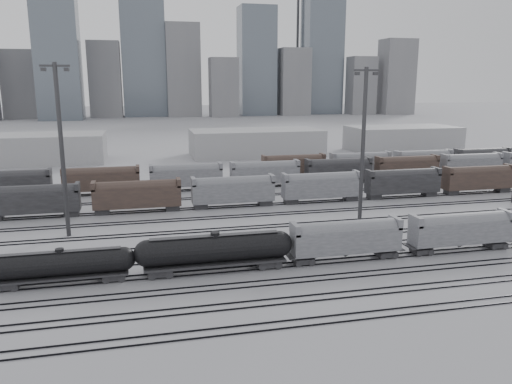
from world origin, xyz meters
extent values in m
plane|color=#AFAFB4|center=(0.00, 0.00, 0.00)|extent=(900.00, 900.00, 0.00)
cube|color=black|center=(0.00, -14.72, 0.08)|extent=(220.00, 0.07, 0.16)
cube|color=black|center=(0.00, -13.28, 0.08)|extent=(220.00, 0.07, 0.16)
cube|color=black|center=(0.00, -9.72, 0.08)|extent=(220.00, 0.07, 0.16)
cube|color=black|center=(0.00, -8.28, 0.08)|extent=(220.00, 0.07, 0.16)
cube|color=black|center=(0.00, -4.72, 0.08)|extent=(220.00, 0.07, 0.16)
cube|color=black|center=(0.00, -3.28, 0.08)|extent=(220.00, 0.07, 0.16)
cube|color=black|center=(0.00, 0.28, 0.08)|extent=(220.00, 0.07, 0.16)
cube|color=black|center=(0.00, 1.72, 0.08)|extent=(220.00, 0.07, 0.16)
cube|color=black|center=(0.00, 5.28, 0.08)|extent=(220.00, 0.07, 0.16)
cube|color=black|center=(0.00, 6.72, 0.08)|extent=(220.00, 0.07, 0.16)
cube|color=black|center=(0.00, 10.28, 0.08)|extent=(220.00, 0.07, 0.16)
cube|color=black|center=(0.00, 11.72, 0.08)|extent=(220.00, 0.07, 0.16)
cube|color=black|center=(0.00, 17.28, 0.08)|extent=(220.00, 0.07, 0.16)
cube|color=black|center=(0.00, 18.72, 0.08)|extent=(220.00, 0.07, 0.16)
cube|color=black|center=(0.00, 24.28, 0.08)|extent=(220.00, 0.07, 0.16)
cube|color=black|center=(0.00, 25.72, 0.08)|extent=(220.00, 0.07, 0.16)
cube|color=black|center=(0.00, 31.28, 0.08)|extent=(220.00, 0.07, 0.16)
cube|color=black|center=(0.00, 32.72, 0.08)|extent=(220.00, 0.07, 0.16)
cube|color=black|center=(0.00, 39.28, 0.08)|extent=(220.00, 0.07, 0.16)
cube|color=black|center=(0.00, 40.72, 0.08)|extent=(220.00, 0.07, 0.16)
cube|color=black|center=(0.00, 47.28, 0.08)|extent=(220.00, 0.07, 0.16)
cube|color=black|center=(0.00, 48.72, 0.08)|extent=(220.00, 0.07, 0.16)
cube|color=black|center=(0.00, 55.28, 0.08)|extent=(220.00, 0.07, 0.16)
cube|color=black|center=(0.00, 56.72, 0.08)|extent=(220.00, 0.07, 0.16)
cube|color=black|center=(-40.02, 1.00, 0.52)|extent=(2.44, 1.97, 0.66)
cube|color=black|center=(-28.74, 1.00, 0.52)|extent=(2.44, 1.97, 0.66)
cube|color=black|center=(-34.38, 1.00, 0.99)|extent=(14.57, 2.54, 0.23)
cylinder|color=black|center=(-34.38, 1.00, 2.49)|extent=(13.63, 2.73, 2.73)
sphere|color=black|center=(-27.56, 1.00, 2.49)|extent=(2.73, 2.73, 2.73)
cylinder|color=black|center=(-34.38, 1.00, 3.99)|extent=(0.94, 0.94, 0.47)
cube|color=black|center=(-34.38, 1.00, 3.90)|extent=(13.16, 0.85, 0.06)
cube|color=black|center=(-23.51, 1.00, 0.60)|extent=(2.84, 2.30, 0.77)
cube|color=black|center=(-10.39, 1.00, 0.60)|extent=(2.84, 2.30, 0.77)
cube|color=black|center=(-16.95, 1.00, 1.15)|extent=(16.95, 2.95, 0.27)
cylinder|color=black|center=(-16.95, 1.00, 2.90)|extent=(15.85, 3.17, 3.17)
sphere|color=black|center=(-24.87, 1.00, 2.90)|extent=(3.17, 3.17, 3.17)
sphere|color=black|center=(-9.02, 1.00, 2.90)|extent=(3.17, 3.17, 3.17)
cylinder|color=black|center=(-16.95, 1.00, 4.65)|extent=(1.09, 1.09, 0.55)
cube|color=black|center=(-16.95, 1.00, 4.54)|extent=(15.31, 0.98, 0.07)
cube|color=black|center=(-5.89, 1.00, 0.52)|extent=(2.45, 1.98, 0.66)
cube|color=black|center=(5.44, 1.00, 0.52)|extent=(2.45, 1.98, 0.66)
cube|color=gray|center=(-0.23, 1.00, 2.74)|extent=(14.16, 2.83, 3.02)
cylinder|color=gray|center=(-0.23, 1.00, 3.87)|extent=(12.84, 2.74, 2.74)
cube|color=gray|center=(-7.02, 1.00, 4.63)|extent=(0.66, 2.83, 1.32)
cube|color=gray|center=(6.57, 1.00, 4.63)|extent=(0.66, 2.83, 1.32)
cone|color=black|center=(-0.23, 1.00, 0.90)|extent=(2.27, 2.27, 0.85)
cube|color=black|center=(10.57, 1.00, 0.52)|extent=(2.45, 1.98, 0.66)
cube|color=black|center=(21.87, 1.00, 0.52)|extent=(2.45, 1.98, 0.66)
cube|color=gray|center=(16.22, 1.00, 2.73)|extent=(14.12, 2.82, 3.01)
cylinder|color=gray|center=(16.22, 1.00, 3.86)|extent=(12.81, 2.73, 2.73)
cube|color=gray|center=(9.44, 1.00, 4.61)|extent=(0.66, 2.82, 1.32)
cube|color=gray|center=(23.00, 1.00, 4.61)|extent=(0.66, 2.82, 1.32)
cone|color=black|center=(16.22, 1.00, 0.89)|extent=(2.26, 2.26, 0.85)
cylinder|color=#363638|center=(-36.02, 20.09, 12.50)|extent=(0.64, 0.64, 25.00)
cube|color=#363638|center=(-36.02, 20.09, 24.50)|extent=(4.00, 0.30, 0.30)
cube|color=#363638|center=(-37.52, 20.09, 24.00)|extent=(0.70, 0.50, 0.50)
cube|color=#363638|center=(-34.52, 20.09, 24.00)|extent=(0.70, 0.50, 0.50)
cylinder|color=#363638|center=(8.62, 16.05, 12.27)|extent=(0.63, 0.63, 24.53)
cube|color=#363638|center=(8.62, 16.05, 24.04)|extent=(3.93, 0.29, 0.29)
cube|color=#363638|center=(7.15, 16.05, 23.55)|extent=(0.69, 0.49, 0.49)
cube|color=#363638|center=(10.09, 16.05, 23.55)|extent=(0.69, 0.49, 0.49)
cube|color=black|center=(-43.00, 32.00, 2.80)|extent=(15.00, 3.00, 5.60)
cube|color=#4E3B31|center=(-26.00, 32.00, 2.80)|extent=(15.00, 3.00, 5.60)
cube|color=gray|center=(-9.00, 32.00, 2.80)|extent=(15.00, 3.00, 5.60)
cube|color=gray|center=(8.00, 32.00, 2.80)|extent=(15.00, 3.00, 5.60)
cube|color=black|center=(25.00, 32.00, 2.80)|extent=(15.00, 3.00, 5.60)
cube|color=#4E3B31|center=(42.00, 32.00, 2.80)|extent=(15.00, 3.00, 5.60)
cube|color=black|center=(-50.00, 48.00, 2.80)|extent=(15.00, 3.00, 5.60)
cube|color=#4E3B31|center=(-33.00, 48.00, 2.80)|extent=(15.00, 3.00, 5.60)
cube|color=gray|center=(-16.00, 48.00, 2.80)|extent=(15.00, 3.00, 5.60)
cube|color=gray|center=(1.00, 48.00, 2.80)|extent=(15.00, 3.00, 5.60)
cube|color=black|center=(18.00, 48.00, 2.80)|extent=(15.00, 3.00, 5.60)
cube|color=#4E3B31|center=(35.00, 48.00, 2.80)|extent=(15.00, 3.00, 5.60)
cube|color=gray|center=(52.00, 48.00, 2.80)|extent=(15.00, 3.00, 5.60)
cube|color=#4E3B31|center=(10.00, 56.00, 2.80)|extent=(15.00, 3.00, 5.60)
cube|color=gray|center=(27.00, 56.00, 2.80)|extent=(15.00, 3.00, 5.60)
cube|color=gray|center=(44.00, 56.00, 2.80)|extent=(15.00, 3.00, 5.60)
cube|color=black|center=(61.00, 56.00, 2.80)|extent=(15.00, 3.00, 5.60)
cube|color=#B0B0B3|center=(-60.00, 95.00, 4.00)|extent=(50.00, 18.00, 8.00)
cube|color=#B0B0B3|center=(10.00, 95.00, 4.00)|extent=(40.00, 18.00, 8.00)
cube|color=#B0B0B3|center=(60.00, 95.00, 4.00)|extent=(35.00, 18.00, 8.00)
cube|color=gray|center=(-95.00, 280.00, 21.00)|extent=(22.00, 17.60, 42.00)
cube|color=slate|center=(-70.00, 280.00, 40.00)|extent=(25.00, 20.00, 80.00)
cube|color=gray|center=(-45.00, 280.00, 24.00)|extent=(20.00, 16.00, 48.00)
cube|color=slate|center=(-20.00, 280.00, 47.50)|extent=(28.00, 22.40, 95.00)
cube|color=gray|center=(5.00, 280.00, 30.00)|extent=(22.00, 17.60, 60.00)
cube|color=gray|center=(30.00, 280.00, 19.00)|extent=(18.00, 14.40, 38.00)
cube|color=slate|center=(55.00, 280.00, 36.00)|extent=(24.00, 19.20, 72.00)
cube|color=gray|center=(80.00, 280.00, 22.50)|extent=(20.00, 16.00, 45.00)
cube|color=slate|center=(105.00, 280.00, 44.00)|extent=(26.00, 20.80, 88.00)
cube|color=gray|center=(130.00, 280.00, 20.00)|extent=(18.00, 14.40, 40.00)
cube|color=gray|center=(155.00, 280.00, 26.00)|extent=(22.00, 17.60, 52.00)
cylinder|color=#363638|center=(-30.00, 305.00, 50.00)|extent=(1.80, 1.80, 100.00)
cylinder|color=#363638|center=(90.00, 305.00, 50.00)|extent=(1.80, 1.80, 100.00)
camera|label=1|loc=(-25.08, -55.20, 22.25)|focal=35.00mm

